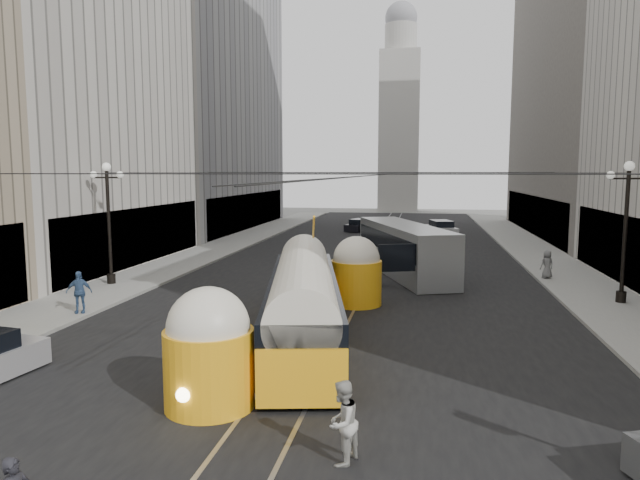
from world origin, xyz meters
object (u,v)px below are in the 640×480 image
at_px(pedestrian_crossing_b, 342,422).
at_px(pedestrian_sidewalk_right, 547,264).
at_px(city_bus, 404,247).
at_px(streetcar, 303,299).
at_px(pedestrian_sidewalk_left, 79,292).

bearing_deg(pedestrian_crossing_b, pedestrian_sidewalk_right, 179.66).
bearing_deg(pedestrian_sidewalk_right, city_bus, -27.80).
bearing_deg(pedestrian_sidewalk_right, streetcar, 28.40).
bearing_deg(city_bus, pedestrian_sidewalk_right, -5.27).
height_order(streetcar, pedestrian_sidewalk_right, streetcar).
relative_size(streetcar, city_bus, 1.20).
bearing_deg(streetcar, pedestrian_sidewalk_right, 50.93).
xyz_separation_m(city_bus, pedestrian_crossing_b, (-0.56, -22.56, -0.74)).
xyz_separation_m(streetcar, pedestrian_crossing_b, (2.54, -8.25, -0.68)).
bearing_deg(city_bus, streetcar, -102.24).
relative_size(streetcar, pedestrian_crossing_b, 8.16).
height_order(pedestrian_crossing_b, pedestrian_sidewalk_left, pedestrian_sidewalk_left).
relative_size(city_bus, pedestrian_crossing_b, 6.82).
bearing_deg(pedestrian_sidewalk_left, pedestrian_sidewalk_right, 9.97).
bearing_deg(city_bus, pedestrian_crossing_b, -91.43).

